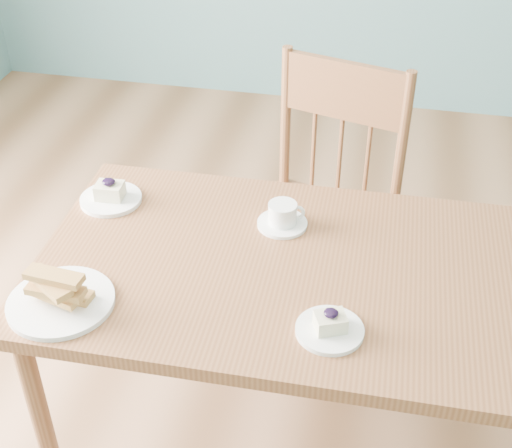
% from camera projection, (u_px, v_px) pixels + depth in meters
% --- Properties ---
extents(room, '(5.01, 5.01, 2.71)m').
position_uv_depth(room, '(474.00, 44.00, 1.28)').
color(room, '#A26F4B').
rests_on(room, ground).
extents(dining_table, '(1.34, 0.78, 0.71)m').
position_uv_depth(dining_table, '(299.00, 288.00, 1.82)').
color(dining_table, brown).
rests_on(dining_table, ground).
extents(dining_chair, '(0.55, 0.53, 0.98)m').
position_uv_depth(dining_chair, '(320.00, 212.00, 2.34)').
color(dining_chair, brown).
rests_on(dining_chair, ground).
extents(cheesecake_plate_near, '(0.15, 0.15, 0.06)m').
position_uv_depth(cheesecake_plate_near, '(330.00, 327.00, 1.58)').
color(cheesecake_plate_near, white).
rests_on(cheesecake_plate_near, dining_table).
extents(cheesecake_plate_far, '(0.17, 0.17, 0.07)m').
position_uv_depth(cheesecake_plate_far, '(110.00, 196.00, 2.00)').
color(cheesecake_plate_far, white).
rests_on(cheesecake_plate_far, dining_table).
extents(coffee_cup, '(0.14, 0.14, 0.07)m').
position_uv_depth(coffee_cup, '(283.00, 216.00, 1.90)').
color(coffee_cup, white).
rests_on(coffee_cup, dining_table).
extents(biscotti_plate, '(0.25, 0.25, 0.10)m').
position_uv_depth(biscotti_plate, '(59.00, 294.00, 1.65)').
color(biscotti_plate, white).
rests_on(biscotti_plate, dining_table).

